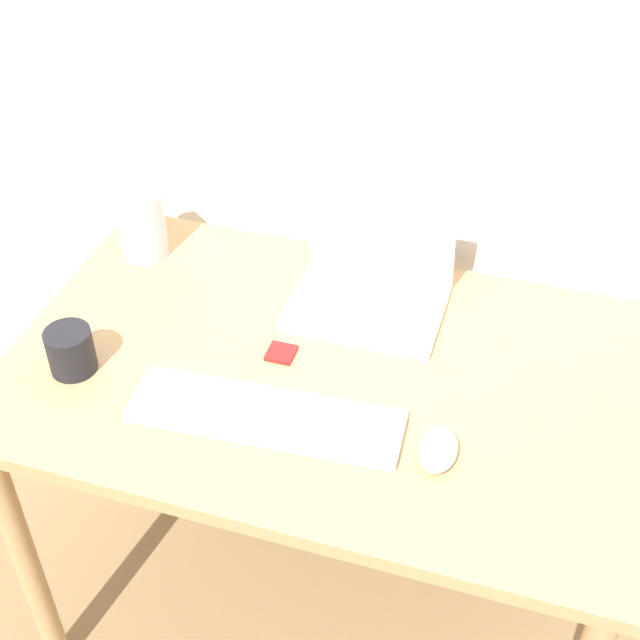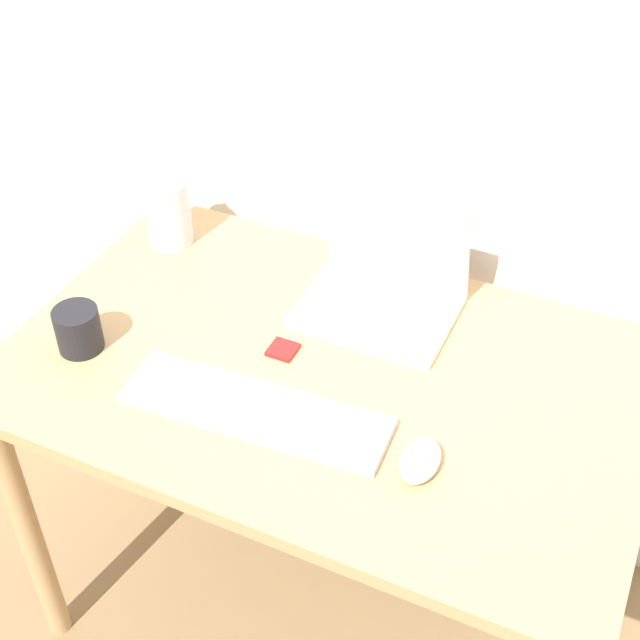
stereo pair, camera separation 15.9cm
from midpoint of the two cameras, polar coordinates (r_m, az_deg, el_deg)
The scene contains 8 objects.
wall_back at distance 1.74m, azimuth 2.30°, elevation 18.40°, with size 6.00×0.05×2.50m.
desk at distance 1.71m, azimuth -2.17°, elevation -5.60°, with size 1.18×0.75×0.77m.
laptop at distance 1.76m, azimuth 0.75°, elevation 2.44°, with size 0.30×0.23×0.24m.
keyboard at distance 1.55m, azimuth -6.45°, elevation -6.24°, with size 0.48×0.16×0.02m.
mouse at distance 1.48m, azimuth 4.53°, elevation -8.43°, with size 0.06×0.10×0.03m.
vase at distance 1.92m, azimuth -13.78°, elevation 6.63°, with size 0.10×0.10×0.21m.
mp3_player at distance 1.67m, azimuth -5.23°, elevation -2.24°, with size 0.05×0.05×0.01m.
mug at distance 1.70m, azimuth -18.29°, elevation -1.99°, with size 0.09×0.09×0.09m.
Camera 1 is at (0.34, -0.78, 1.89)m, focal length 50.00 mm.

